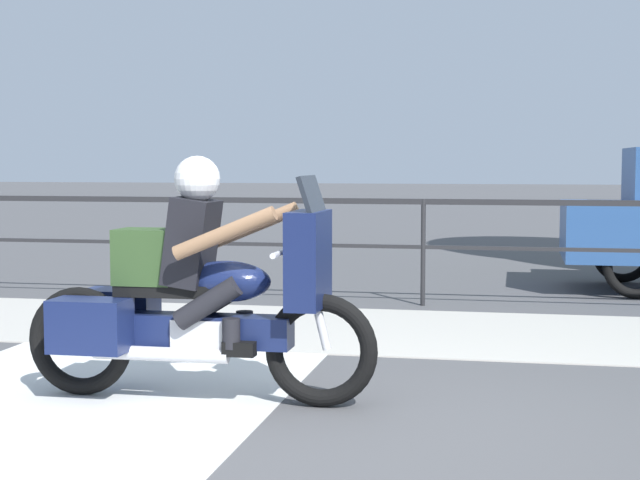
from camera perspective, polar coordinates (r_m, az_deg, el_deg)
ground_plane at (r=5.58m, az=1.10°, el=-11.27°), size 120.00×120.00×0.00m
sidewalk_band at (r=8.87m, az=5.02°, el=-5.28°), size 44.00×2.40×0.01m
crosswalk_band at (r=5.98m, az=-16.69°, el=-10.36°), size 2.60×6.00×0.01m
fence_railing at (r=10.35m, az=6.03°, el=1.08°), size 36.00×0.05×1.13m
motorcycle at (r=6.26m, az=-7.29°, el=-3.14°), size 2.32×0.76×1.56m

